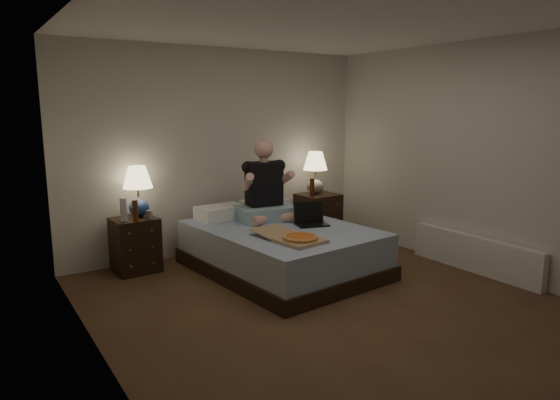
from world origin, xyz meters
TOP-DOWN VIEW (x-y plane):
  - floor at (0.00, 0.00)m, footprint 4.00×4.50m
  - ceiling at (0.00, 0.00)m, footprint 4.00×4.50m
  - wall_back at (0.00, 2.25)m, footprint 4.00×0.00m
  - wall_left at (-2.00, 0.00)m, footprint 0.00×4.50m
  - wall_right at (2.00, 0.00)m, footprint 0.00×4.50m
  - bed at (0.16, 1.11)m, footprint 1.67×2.13m
  - nightstand_left at (-1.20, 1.98)m, footprint 0.48×0.44m
  - nightstand_right at (1.23, 1.86)m, footprint 0.52×0.47m
  - lamp_left at (-1.12, 2.04)m, footprint 0.37×0.37m
  - lamp_right at (1.22, 1.93)m, footprint 0.39×0.39m
  - water_bottle at (-1.32, 1.91)m, footprint 0.07×0.07m
  - soda_can at (-1.08, 1.82)m, footprint 0.07×0.07m
  - beer_bottle_left at (-1.23, 1.82)m, footprint 0.06×0.06m
  - beer_bottle_right at (1.07, 1.79)m, footprint 0.06×0.06m
  - person at (0.20, 1.51)m, footprint 0.72×0.60m
  - laptop at (0.48, 0.99)m, footprint 0.41×0.37m
  - pizza_box at (-0.04, 0.48)m, footprint 0.50×0.81m
  - radiator at (1.93, -0.06)m, footprint 0.10×1.60m

SIDE VIEW (x-z plane):
  - floor at x=0.00m, z-range 0.00..0.00m
  - radiator at x=1.93m, z-range 0.00..0.40m
  - bed at x=0.16m, z-range 0.00..0.50m
  - nightstand_left at x=-1.20m, z-range 0.00..0.60m
  - nightstand_right at x=1.23m, z-range 0.00..0.65m
  - pizza_box at x=-0.04m, z-range 0.50..0.58m
  - laptop at x=0.48m, z-range 0.50..0.74m
  - soda_can at x=-1.08m, z-range 0.60..0.70m
  - beer_bottle_left at x=-1.23m, z-range 0.60..0.83m
  - water_bottle at x=-1.32m, z-range 0.60..0.85m
  - beer_bottle_right at x=1.07m, z-range 0.65..0.88m
  - lamp_left at x=-1.12m, z-range 0.60..1.16m
  - lamp_right at x=1.22m, z-range 0.65..1.21m
  - person at x=0.20m, z-range 0.50..1.43m
  - wall_back at x=0.00m, z-range 0.00..2.50m
  - wall_left at x=-2.00m, z-range 0.00..2.50m
  - wall_right at x=2.00m, z-range 0.00..2.50m
  - ceiling at x=0.00m, z-range 2.50..2.50m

